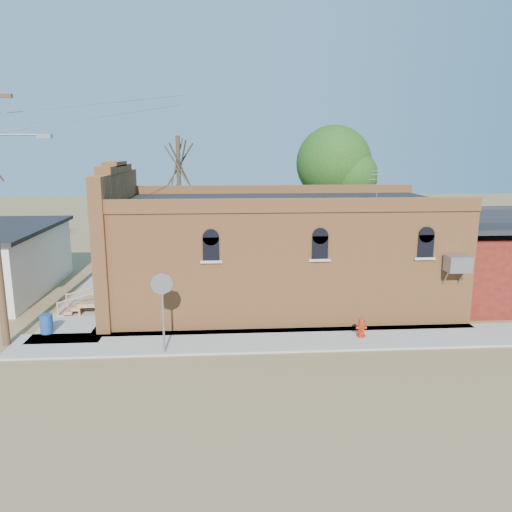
{
  "coord_description": "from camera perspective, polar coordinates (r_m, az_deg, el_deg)",
  "views": [
    {
      "loc": [
        -0.59,
        -15.85,
        6.72
      ],
      "look_at": [
        0.8,
        4.35,
        2.4
      ],
      "focal_mm": 35.0,
      "sensor_mm": 36.0,
      "label": 1
    }
  ],
  "objects": [
    {
      "name": "ground",
      "position": [
        17.22,
        -1.7,
        -10.92
      ],
      "size": [
        120.0,
        120.0,
        0.0
      ],
      "primitive_type": "plane",
      "color": "olive",
      "rests_on": "ground"
    },
    {
      "name": "sidewalk_south",
      "position": [
        18.15,
        2.98,
        -9.56
      ],
      "size": [
        19.0,
        2.2,
        0.08
      ],
      "primitive_type": "cube",
      "color": "#9E9991",
      "rests_on": "ground"
    },
    {
      "name": "sidewalk_west",
      "position": [
        23.55,
        -17.87,
        -5.03
      ],
      "size": [
        2.6,
        10.0,
        0.08
      ],
      "primitive_type": "cube",
      "color": "#9E9991",
      "rests_on": "ground"
    },
    {
      "name": "brick_bar",
      "position": [
        21.9,
        1.99,
        0.5
      ],
      "size": [
        16.4,
        7.97,
        6.3
      ],
      "color": "#BC7039",
      "rests_on": "ground"
    },
    {
      "name": "red_shed",
      "position": [
        24.93,
        25.14,
        0.61
      ],
      "size": [
        5.4,
        6.4,
        4.3
      ],
      "color": "#5A110F",
      "rests_on": "ground"
    },
    {
      "name": "tree_bare_near",
      "position": [
        28.96,
        -8.86,
        10.41
      ],
      "size": [
        2.8,
        2.8,
        7.65
      ],
      "color": "#493C2A",
      "rests_on": "ground"
    },
    {
      "name": "tree_leafy",
      "position": [
        30.09,
        8.86,
        10.41
      ],
      "size": [
        4.4,
        4.4,
        8.15
      ],
      "color": "#493C2A",
      "rests_on": "ground"
    },
    {
      "name": "fire_hydrant",
      "position": [
        18.6,
        11.95,
        -7.98
      ],
      "size": [
        0.4,
        0.38,
        0.71
      ],
      "rotation": [
        0.0,
        0.0,
        -0.16
      ],
      "color": "#B21F0A",
      "rests_on": "sidewalk_south"
    },
    {
      "name": "stop_sign",
      "position": [
        16.6,
        -10.68,
        -4.0
      ],
      "size": [
        0.74,
        0.22,
        2.75
      ],
      "rotation": [
        0.0,
        0.0,
        -0.21
      ],
      "color": "gray",
      "rests_on": "sidewalk_south"
    },
    {
      "name": "trash_barrel",
      "position": [
        20.1,
        -22.82,
        -7.16
      ],
      "size": [
        0.5,
        0.5,
        0.71
      ],
      "primitive_type": "cylinder",
      "rotation": [
        0.0,
        0.0,
        -0.09
      ],
      "color": "navy",
      "rests_on": "sidewalk_west"
    }
  ]
}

